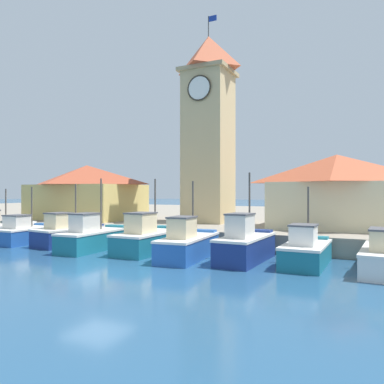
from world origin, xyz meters
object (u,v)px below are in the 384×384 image
object	(u,v)px
fishing_boat_right_inner	(245,245)
warehouse_right	(337,190)
fishing_boat_center	(149,239)
fishing_boat_left_inner	(68,234)
clock_tower	(208,124)
fishing_boat_mid_left	(94,237)
warehouse_left	(87,191)
fishing_boat_right_outer	(306,251)
fishing_boat_left_outer	(25,233)
fishing_boat_mid_right	(188,244)

from	to	relation	value
fishing_boat_right_inner	warehouse_right	distance (m)	9.72
fishing_boat_center	fishing_boat_right_inner	bearing A→B (deg)	-2.58
fishing_boat_left_inner	warehouse_right	bearing A→B (deg)	27.52
fishing_boat_center	clock_tower	bearing A→B (deg)	91.23
fishing_boat_mid_left	warehouse_left	bearing A→B (deg)	133.90
fishing_boat_right_inner	warehouse_left	distance (m)	19.61
fishing_boat_center	warehouse_right	distance (m)	12.94
fishing_boat_right_outer	warehouse_left	world-z (taller)	warehouse_left
fishing_boat_left_inner	warehouse_left	distance (m)	9.84
warehouse_right	fishing_boat_center	bearing A→B (deg)	-138.60
fishing_boat_left_outer	warehouse_right	xyz separation A→B (m)	(19.19, 8.77, 2.92)
fishing_boat_mid_left	fishing_boat_mid_right	bearing A→B (deg)	-0.69
fishing_boat_mid_left	warehouse_right	distance (m)	16.05
fishing_boat_left_outer	fishing_boat_right_outer	size ratio (longest dim) A/B	0.99
fishing_boat_center	clock_tower	xyz separation A→B (m)	(-0.19, 9.06, 8.10)
fishing_boat_left_inner	fishing_boat_mid_right	world-z (taller)	fishing_boat_mid_right
fishing_boat_mid_left	fishing_boat_left_outer	bearing A→B (deg)	177.24
warehouse_left	warehouse_right	bearing A→B (deg)	1.32
fishing_boat_mid_left	warehouse_left	distance (m)	12.23
fishing_boat_left_outer	fishing_boat_mid_right	bearing A→B (deg)	-1.71
fishing_boat_center	warehouse_left	bearing A→B (deg)	146.13
fishing_boat_mid_left	warehouse_left	world-z (taller)	warehouse_left
fishing_boat_right_outer	warehouse_right	bearing A→B (deg)	85.60
fishing_boat_mid_right	clock_tower	bearing A→B (deg)	107.78
warehouse_right	fishing_boat_mid_left	bearing A→B (deg)	-144.94
fishing_boat_mid_left	clock_tower	size ratio (longest dim) A/B	0.32
fishing_boat_left_inner	fishing_boat_mid_right	bearing A→B (deg)	-5.62
fishing_boat_mid_right	fishing_boat_right_inner	bearing A→B (deg)	10.23
fishing_boat_left_outer	fishing_boat_mid_right	xyz separation A→B (m)	(12.68, -0.38, 0.08)
fishing_boat_center	fishing_boat_right_inner	distance (m)	5.93
fishing_boat_right_inner	fishing_boat_right_outer	world-z (taller)	fishing_boat_right_inner
fishing_boat_center	fishing_boat_mid_right	xyz separation A→B (m)	(2.97, -0.80, -0.02)
fishing_boat_center	clock_tower	world-z (taller)	clock_tower
fishing_boat_center	warehouse_left	distance (m)	14.38
fishing_boat_left_inner	fishing_boat_right_outer	xyz separation A→B (m)	(15.17, -0.06, -0.06)
fishing_boat_mid_right	fishing_boat_right_outer	size ratio (longest dim) A/B	1.18
fishing_boat_left_outer	fishing_boat_right_outer	xyz separation A→B (m)	(18.55, 0.48, 0.00)
fishing_boat_center	warehouse_right	world-z (taller)	warehouse_right
fishing_boat_right_inner	fishing_boat_right_outer	distance (m)	2.94
fishing_boat_mid_right	warehouse_right	world-z (taller)	warehouse_right
fishing_boat_mid_left	fishing_boat_mid_right	world-z (taller)	fishing_boat_mid_left
warehouse_right	warehouse_left	bearing A→B (deg)	-178.68
fishing_boat_left_inner	warehouse_left	xyz separation A→B (m)	(-5.38, 7.75, 2.81)
fishing_boat_right_outer	fishing_boat_center	bearing A→B (deg)	-179.64
fishing_boat_mid_right	warehouse_left	size ratio (longest dim) A/B	0.55
fishing_boat_left_outer	warehouse_right	world-z (taller)	warehouse_right
fishing_boat_right_outer	fishing_boat_left_inner	bearing A→B (deg)	179.77
fishing_boat_left_inner	fishing_boat_right_inner	size ratio (longest dim) A/B	0.98
fishing_boat_center	fishing_boat_right_outer	distance (m)	8.83
fishing_boat_mid_left	fishing_boat_center	bearing A→B (deg)	11.80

